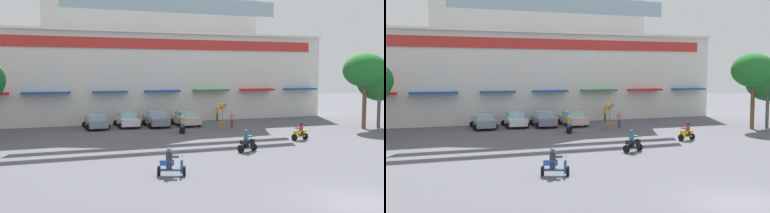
# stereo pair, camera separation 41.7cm
# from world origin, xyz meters

# --- Properties ---
(ground_plane) EXTENTS (128.00, 128.00, 0.00)m
(ground_plane) POSITION_xyz_m (0.00, 13.00, 0.00)
(ground_plane) COLOR #585860
(colonial_building) EXTENTS (40.12, 17.85, 19.93)m
(colonial_building) POSITION_xyz_m (-0.00, 36.52, 8.50)
(colonial_building) COLOR silver
(colonial_building) RESTS_ON ground
(plaza_tree_1) EXTENTS (4.27, 3.88, 7.20)m
(plaza_tree_1) POSITION_xyz_m (16.92, 18.59, 5.55)
(plaza_tree_1) COLOR brown
(plaza_tree_1) RESTS_ON ground
(plaza_tree_3) EXTENTS (4.28, 4.24, 6.46)m
(plaza_tree_3) POSITION_xyz_m (18.82, 18.70, 4.53)
(plaza_tree_3) COLOR brown
(plaza_tree_3) RESTS_ON ground
(parked_car_0) EXTENTS (2.40, 4.16, 1.42)m
(parked_car_0) POSITION_xyz_m (-7.33, 27.04, 0.73)
(parked_car_0) COLOR gray
(parked_car_0) RESTS_ON ground
(parked_car_1) EXTENTS (2.35, 3.99, 1.51)m
(parked_car_1) POSITION_xyz_m (-4.27, 27.28, 0.76)
(parked_car_1) COLOR silver
(parked_car_1) RESTS_ON ground
(parked_car_2) EXTENTS (2.41, 4.25, 1.55)m
(parked_car_2) POSITION_xyz_m (-1.49, 26.70, 0.78)
(parked_car_2) COLOR gray
(parked_car_2) RESTS_ON ground
(parked_car_3) EXTENTS (2.56, 4.25, 1.45)m
(parked_car_3) POSITION_xyz_m (1.51, 26.45, 0.74)
(parked_car_3) COLOR beige
(parked_car_3) RESTS_ON ground
(scooter_rider_1) EXTENTS (1.49, 0.95, 1.53)m
(scooter_rider_1) POSITION_xyz_m (0.85, 11.71, 0.63)
(scooter_rider_1) COLOR black
(scooter_rider_1) RESTS_ON ground
(scooter_rider_2) EXTENTS (0.96, 1.51, 1.56)m
(scooter_rider_2) POSITION_xyz_m (-0.45, 21.65, 0.65)
(scooter_rider_2) COLOR black
(scooter_rider_2) RESTS_ON ground
(scooter_rider_3) EXTENTS (1.44, 0.79, 1.46)m
(scooter_rider_3) POSITION_xyz_m (7.13, 14.72, 0.59)
(scooter_rider_3) COLOR black
(scooter_rider_3) RESTS_ON ground
(scooter_rider_5) EXTENTS (1.56, 0.99, 1.48)m
(scooter_rider_5) POSITION_xyz_m (-5.99, 7.03, 0.62)
(scooter_rider_5) COLOR black
(scooter_rider_5) RESTS_ON ground
(pedestrian_0) EXTENTS (0.43, 0.43, 1.64)m
(pedestrian_0) POSITION_xyz_m (6.08, 28.96, 0.93)
(pedestrian_0) COLOR #4B4944
(pedestrian_0) RESTS_ON ground
(pedestrian_1) EXTENTS (0.45, 0.45, 1.56)m
(pedestrian_1) POSITION_xyz_m (5.18, 23.28, 0.88)
(pedestrian_1) COLOR #593A49
(pedestrian_1) RESTS_ON ground
(streetlamp_near) EXTENTS (0.40, 0.40, 6.37)m
(streetlamp_near) POSITION_xyz_m (17.63, 17.47, 3.74)
(streetlamp_near) COLOR #474C51
(streetlamp_near) RESTS_ON ground
(balloon_vendor_cart) EXTENTS (0.88, 1.05, 2.57)m
(balloon_vendor_cart) POSITION_xyz_m (3.77, 22.42, 1.13)
(balloon_vendor_cart) COLOR #95694B
(balloon_vendor_cart) RESTS_ON ground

